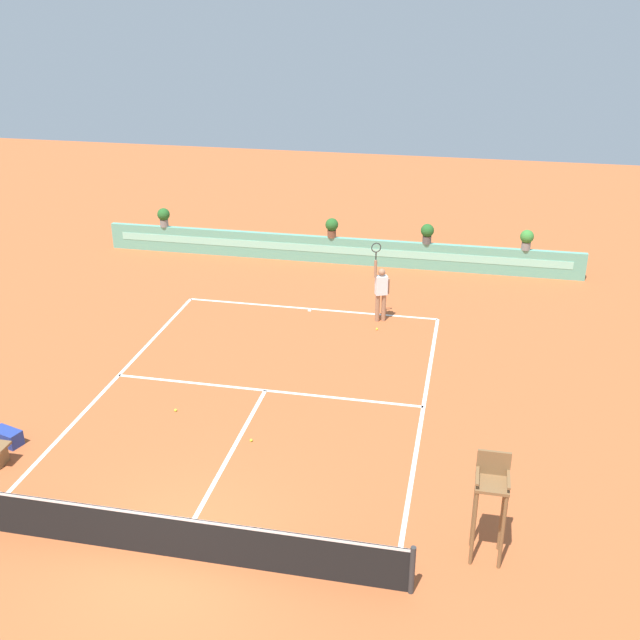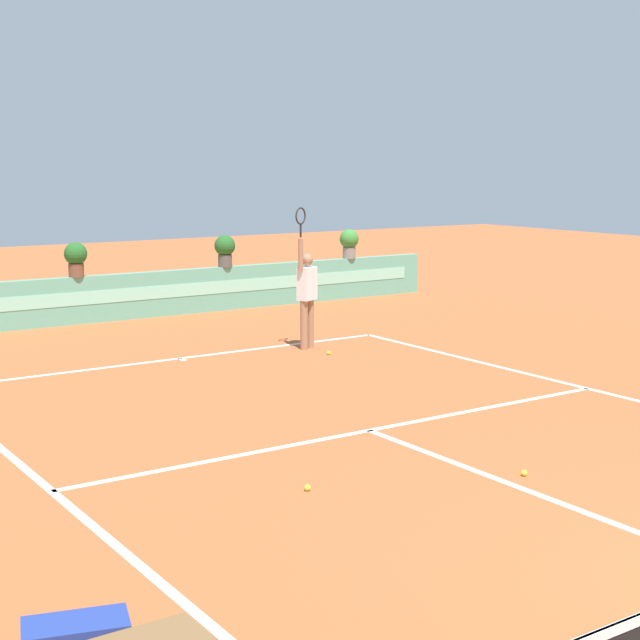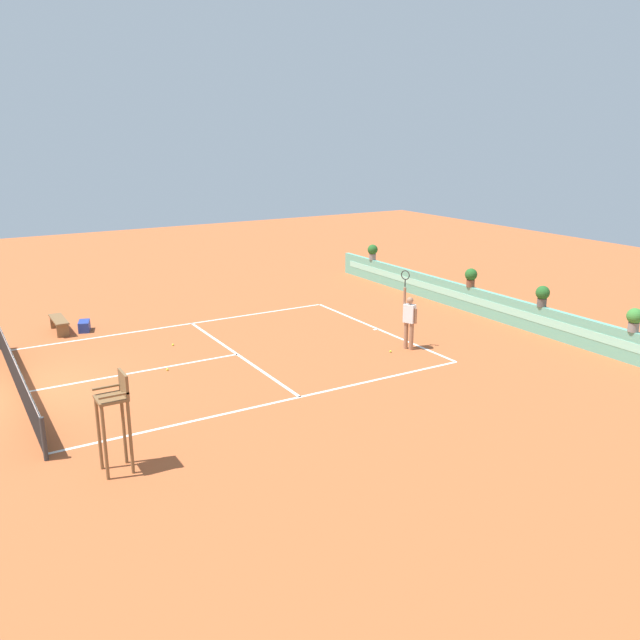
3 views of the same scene
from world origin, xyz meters
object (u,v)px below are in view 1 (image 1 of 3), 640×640
Objects in this scene: tennis_ball_mid_court at (251,440)px; potted_plant_centre at (332,226)px; potted_plant_far_left at (164,216)px; tennis_ball_near_baseline at (176,410)px; potted_plant_right at (427,232)px; potted_plant_far_right at (527,238)px; umpire_chair at (491,495)px; tennis_ball_by_sideline at (377,329)px; gear_bag at (7,437)px; tennis_player at (381,290)px.

potted_plant_centre is at bearing 92.27° from tennis_ball_mid_court.
tennis_ball_mid_court is 0.09× the size of potted_plant_far_left.
potted_plant_right reaches higher than tennis_ball_near_baseline.
umpire_chair is at bearing -94.53° from potted_plant_far_right.
tennis_ball_by_sideline is 0.09× the size of potted_plant_right.
umpire_chair is 31.47× the size of tennis_ball_by_sideline.
tennis_ball_near_baseline is (3.25, 2.14, -0.15)m from gear_bag.
umpire_chair is 6.15m from tennis_ball_mid_court.
tennis_ball_mid_court is at bearing -117.85° from potted_plant_far_right.
tennis_ball_mid_court is (-2.02, -7.40, -1.02)m from tennis_player.
potted_plant_far_right reaches higher than tennis_ball_mid_court.
tennis_player is 7.81m from tennis_ball_near_baseline.
potted_plant_centre is 1.00× the size of potted_plant_far_right.
potted_plant_far_right is (8.76, 11.46, 1.38)m from tennis_ball_near_baseline.
tennis_ball_by_sideline is 0.09× the size of potted_plant_centre.
umpire_chair is 2.96× the size of potted_plant_far_left.
tennis_ball_near_baseline is (-4.24, -6.48, -1.02)m from tennis_player.
potted_plant_far_right is (1.20, 15.13, 0.07)m from umpire_chair.
umpire_chair is 31.47× the size of tennis_ball_mid_court.
umpire_chair reaches higher than potted_plant_far_right.
potted_plant_centre and potted_plant_far_left have the same top height.
potted_plant_far_right reaches higher than gear_bag.
tennis_ball_mid_court is (2.22, -0.92, 0.00)m from tennis_ball_near_baseline.
potted_plant_right is 10.15m from potted_plant_far_left.
tennis_player reaches higher than potted_plant_far_left.
potted_plant_far_left is at bearing 119.91° from tennis_ball_mid_court.
potted_plant_centre is (-2.51, 4.98, 0.36)m from tennis_player.
tennis_player is at bearing 56.81° from tennis_ball_near_baseline.
tennis_ball_near_baseline is at bearing -66.86° from potted_plant_far_left.
potted_plant_far_left reaches higher than tennis_ball_by_sideline.
potted_plant_right reaches higher than tennis_ball_by_sideline.
tennis_player is 38.01× the size of tennis_ball_near_baseline.
potted_plant_centre and potted_plant_far_right have the same top height.
gear_bag is at bearing 171.96° from umpire_chair.
tennis_player reaches higher than gear_bag.
tennis_ball_by_sideline is at bearing -100.15° from potted_plant_right.
potted_plant_centre is at bearing 111.08° from umpire_chair.
potted_plant_far_right is (3.50, 0.00, 0.00)m from potted_plant_right.
tennis_ball_near_baseline is 0.09× the size of potted_plant_right.
gear_bag is 0.97× the size of potted_plant_centre.
tennis_ball_by_sideline is (-0.00, -0.71, -1.02)m from tennis_player.
potted_plant_far_left is (-7.12, 12.37, 1.38)m from tennis_ball_mid_court.
umpire_chair is 15.30m from potted_plant_right.
tennis_ball_by_sideline is 10.85m from potted_plant_far_left.
tennis_ball_mid_court is 0.09× the size of potted_plant_far_right.
tennis_ball_by_sideline is at bearing -90.04° from tennis_player.
tennis_ball_by_sideline is at bearing -128.50° from potted_plant_far_right.
gear_bag is 3.90m from tennis_ball_near_baseline.
potted_plant_far_left is at bearing 129.47° from umpire_chair.
umpire_chair reaches higher than potted_plant_far_left.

